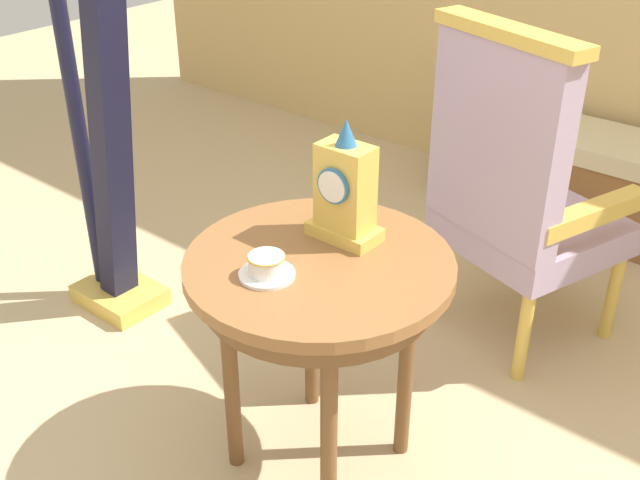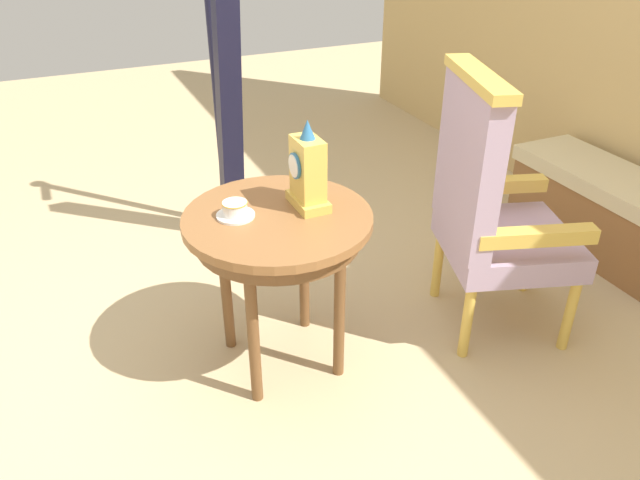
# 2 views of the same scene
# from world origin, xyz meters

# --- Properties ---
(ground_plane) EXTENTS (10.00, 10.00, 0.00)m
(ground_plane) POSITION_xyz_m (0.00, 0.00, 0.00)
(ground_plane) COLOR tan
(side_table) EXTENTS (0.70, 0.70, 0.68)m
(side_table) POSITION_xyz_m (0.01, 0.06, 0.60)
(side_table) COLOR brown
(side_table) RESTS_ON ground
(teacup_left) EXTENTS (0.14, 0.14, 0.06)m
(teacup_left) POSITION_xyz_m (-0.03, -0.08, 0.71)
(teacup_left) COLOR white
(teacup_left) RESTS_ON side_table
(mantel_clock) EXTENTS (0.19, 0.11, 0.34)m
(mantel_clock) POSITION_xyz_m (-0.01, 0.19, 0.82)
(mantel_clock) COLOR gold
(mantel_clock) RESTS_ON side_table
(armchair) EXTENTS (0.68, 0.67, 1.14)m
(armchair) POSITION_xyz_m (0.13, 0.94, 0.59)
(armchair) COLOR #B299B7
(armchair) RESTS_ON ground
(harp) EXTENTS (0.40, 0.24, 1.81)m
(harp) POSITION_xyz_m (-1.06, 0.20, 0.73)
(harp) COLOR gold
(harp) RESTS_ON ground
(window_bench) EXTENTS (1.08, 0.40, 0.44)m
(window_bench) POSITION_xyz_m (-0.12, 1.95, 0.22)
(window_bench) COLOR beige
(window_bench) RESTS_ON ground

